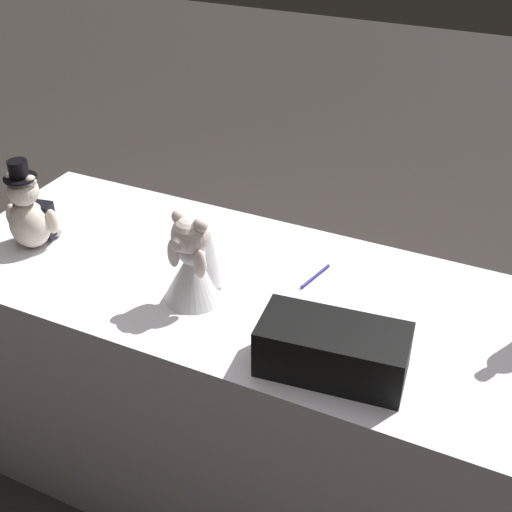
# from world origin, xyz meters

# --- Properties ---
(ground_plane) EXTENTS (12.00, 12.00, 0.00)m
(ground_plane) POSITION_xyz_m (0.00, 0.00, 0.00)
(ground_plane) COLOR #2D2826
(reception_table) EXTENTS (1.82, 0.70, 0.78)m
(reception_table) POSITION_xyz_m (0.00, 0.00, 0.39)
(reception_table) COLOR white
(reception_table) RESTS_ON ground_plane
(teddy_bear_groom) EXTENTS (0.16, 0.15, 0.27)m
(teddy_bear_groom) POSITION_xyz_m (0.69, 0.08, 0.88)
(teddy_bear_groom) COLOR beige
(teddy_bear_groom) RESTS_ON reception_table
(teddy_bear_bride) EXTENTS (0.16, 0.21, 0.25)m
(teddy_bear_bride) POSITION_xyz_m (0.13, 0.09, 0.89)
(teddy_bear_bride) COLOR white
(teddy_bear_bride) RESTS_ON reception_table
(signing_pen) EXTENTS (0.04, 0.14, 0.01)m
(signing_pen) POSITION_xyz_m (-0.13, -0.11, 0.79)
(signing_pen) COLOR navy
(signing_pen) RESTS_ON reception_table
(gift_case_black) EXTENTS (0.35, 0.19, 0.12)m
(gift_case_black) POSITION_xyz_m (-0.29, 0.22, 0.84)
(gift_case_black) COLOR black
(gift_case_black) RESTS_ON reception_table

